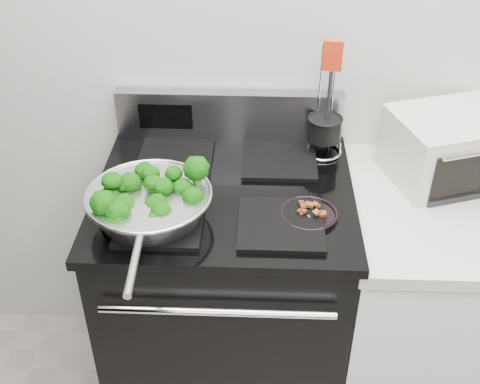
{
  "coord_description": "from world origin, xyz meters",
  "views": [
    {
      "loc": [
        -0.19,
        -0.09,
        2.01
      ],
      "look_at": [
        -0.25,
        1.36,
        0.98
      ],
      "focal_mm": 45.0,
      "sensor_mm": 36.0,
      "label": 1
    }
  ],
  "objects_px": {
    "bacon_plate": "(309,211)",
    "toaster_oven": "(452,147)",
    "gas_range": "(226,297)",
    "utensil_holder": "(324,134)",
    "skillet": "(149,203)"
  },
  "relations": [
    {
      "from": "bacon_plate",
      "to": "toaster_oven",
      "type": "distance_m",
      "value": 0.54
    },
    {
      "from": "gas_range",
      "to": "toaster_oven",
      "type": "xyz_separation_m",
      "value": [
        0.71,
        0.15,
        0.54
      ]
    },
    {
      "from": "gas_range",
      "to": "toaster_oven",
      "type": "bearing_deg",
      "value": 12.06
    },
    {
      "from": "bacon_plate",
      "to": "utensil_holder",
      "type": "xyz_separation_m",
      "value": [
        0.06,
        0.35,
        0.05
      ]
    },
    {
      "from": "skillet",
      "to": "utensil_holder",
      "type": "height_order",
      "value": "utensil_holder"
    },
    {
      "from": "bacon_plate",
      "to": "utensil_holder",
      "type": "bearing_deg",
      "value": 79.63
    },
    {
      "from": "utensil_holder",
      "to": "skillet",
      "type": "bearing_deg",
      "value": -134.51
    },
    {
      "from": "skillet",
      "to": "utensil_holder",
      "type": "xyz_separation_m",
      "value": [
        0.52,
        0.38,
        0.01
      ]
    },
    {
      "from": "bacon_plate",
      "to": "toaster_oven",
      "type": "relative_size",
      "value": 0.37
    },
    {
      "from": "utensil_holder",
      "to": "gas_range",
      "type": "bearing_deg",
      "value": -135.14
    },
    {
      "from": "gas_range",
      "to": "bacon_plate",
      "type": "xyz_separation_m",
      "value": [
        0.25,
        -0.12,
        0.48
      ]
    },
    {
      "from": "skillet",
      "to": "toaster_oven",
      "type": "bearing_deg",
      "value": 16.24
    },
    {
      "from": "gas_range",
      "to": "toaster_oven",
      "type": "distance_m",
      "value": 0.91
    },
    {
      "from": "gas_range",
      "to": "utensil_holder",
      "type": "height_order",
      "value": "utensil_holder"
    },
    {
      "from": "gas_range",
      "to": "toaster_oven",
      "type": "relative_size",
      "value": 2.55
    }
  ]
}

